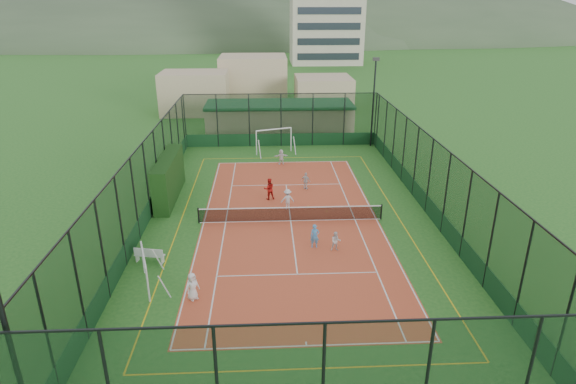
# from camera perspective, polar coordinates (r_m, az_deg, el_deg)

# --- Properties ---
(ground) EXTENTS (300.00, 300.00, 0.00)m
(ground) POSITION_cam_1_polar(r_m,az_deg,el_deg) (30.59, 0.32, -3.46)
(ground) COLOR #236121
(ground) RESTS_ON ground
(court_slab) EXTENTS (11.17, 23.97, 0.01)m
(court_slab) POSITION_cam_1_polar(r_m,az_deg,el_deg) (30.59, 0.32, -3.45)
(court_slab) COLOR #C54C2B
(court_slab) RESTS_ON ground
(tennis_net) EXTENTS (11.67, 0.12, 1.06)m
(tennis_net) POSITION_cam_1_polar(r_m,az_deg,el_deg) (30.37, 0.32, -2.56)
(tennis_net) COLOR black
(tennis_net) RESTS_ON ground
(perimeter_fence) EXTENTS (18.12, 34.12, 5.00)m
(perimeter_fence) POSITION_cam_1_polar(r_m,az_deg,el_deg) (29.61, 0.33, 0.92)
(perimeter_fence) COLOR black
(perimeter_fence) RESTS_ON ground
(floodlight_sw) EXTENTS (0.60, 0.26, 8.25)m
(floodlight_sw) POSITION_cam_1_polar(r_m,az_deg,el_deg) (15.86, -29.93, -15.88)
(floodlight_sw) COLOR black
(floodlight_sw) RESTS_ON ground
(floodlight_ne) EXTENTS (0.60, 0.26, 8.25)m
(floodlight_ne) POSITION_cam_1_polar(r_m,az_deg,el_deg) (46.23, 10.07, 10.34)
(floodlight_ne) COLOR black
(floodlight_ne) RESTS_ON ground
(clubhouse) EXTENTS (15.20, 7.20, 3.15)m
(clubhouse) POSITION_cam_1_polar(r_m,az_deg,el_deg) (50.95, -1.03, 8.79)
(clubhouse) COLOR tan
(clubhouse) RESTS_ON ground
(distant_hills) EXTENTS (200.00, 60.00, 24.00)m
(distant_hills) POSITION_cam_1_polar(r_m,az_deg,el_deg) (178.10, -2.41, 17.60)
(distant_hills) COLOR #384C33
(distant_hills) RESTS_ON ground
(hedge_left) EXTENTS (1.02, 6.82, 2.98)m
(hedge_left) POSITION_cam_1_polar(r_m,az_deg,el_deg) (34.62, -13.93, 1.63)
(hedge_left) COLOR black
(hedge_left) RESTS_ON ground
(white_bench) EXTENTS (1.67, 0.76, 0.91)m
(white_bench) POSITION_cam_1_polar(r_m,az_deg,el_deg) (26.85, -16.10, -7.13)
(white_bench) COLOR white
(white_bench) RESTS_ON ground
(futsal_goal_near) EXTENTS (2.92, 1.62, 1.81)m
(futsal_goal_near) POSITION_cam_1_polar(r_m,az_deg,el_deg) (24.54, -16.57, -8.90)
(futsal_goal_near) COLOR white
(futsal_goal_near) RESTS_ON ground
(futsal_goal_far) EXTENTS (3.60, 2.06, 2.23)m
(futsal_goal_far) POSITION_cam_1_polar(r_m,az_deg,el_deg) (43.93, -1.68, 6.03)
(futsal_goal_far) COLOR white
(futsal_goal_far) RESTS_ON ground
(child_near_left) EXTENTS (0.78, 0.77, 1.36)m
(child_near_left) POSITION_cam_1_polar(r_m,az_deg,el_deg) (23.17, -11.24, -10.93)
(child_near_left) COLOR white
(child_near_left) RESTS_ON court_slab
(child_near_mid) EXTENTS (0.50, 0.33, 1.38)m
(child_near_mid) POSITION_cam_1_polar(r_m,az_deg,el_deg) (27.22, 3.19, -5.23)
(child_near_mid) COLOR #4B96D5
(child_near_mid) RESTS_ON court_slab
(child_near_right) EXTENTS (0.55, 0.43, 1.13)m
(child_near_right) POSITION_cam_1_polar(r_m,az_deg,el_deg) (27.02, 5.70, -5.83)
(child_near_right) COLOR white
(child_near_right) RESTS_ON court_slab
(child_far_left) EXTENTS (0.96, 0.61, 1.41)m
(child_far_left) POSITION_cam_1_polar(r_m,az_deg,el_deg) (32.03, -0.05, -0.86)
(child_far_left) COLOR silver
(child_far_left) RESTS_ON court_slab
(child_far_right) EXTENTS (0.79, 0.67, 1.27)m
(child_far_right) POSITION_cam_1_polar(r_m,az_deg,el_deg) (35.50, 2.13, 1.33)
(child_far_right) COLOR silver
(child_far_right) RESTS_ON court_slab
(child_far_back) EXTENTS (1.25, 0.59, 1.29)m
(child_far_back) POSITION_cam_1_polar(r_m,az_deg,el_deg) (40.97, -0.81, 4.19)
(child_far_back) COLOR white
(child_far_back) RESTS_ON court_slab
(coach) EXTENTS (0.85, 0.72, 1.54)m
(coach) POSITION_cam_1_polar(r_m,az_deg,el_deg) (33.64, -2.26, 0.38)
(coach) COLOR red
(coach) RESTS_ON court_slab
(tennis_balls) EXTENTS (1.24, 0.93, 0.07)m
(tennis_balls) POSITION_cam_1_polar(r_m,az_deg,el_deg) (32.39, 3.67, -1.93)
(tennis_balls) COLOR #CCE033
(tennis_balls) RESTS_ON court_slab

